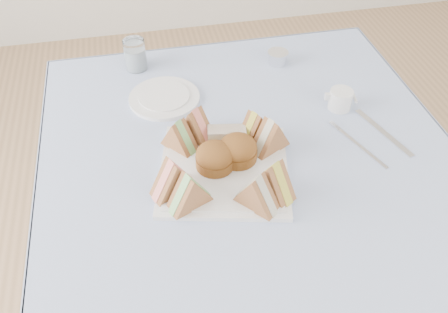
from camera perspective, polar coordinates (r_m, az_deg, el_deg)
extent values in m
plane|color=#9E7751|center=(1.77, 2.09, -17.02)|extent=(4.00, 4.00, 0.00)
cube|color=brown|center=(1.46, 2.46, -9.91)|extent=(0.90, 0.90, 0.74)
cube|color=#A7B7E0|center=(1.18, 3.00, 0.90)|extent=(1.02, 1.02, 0.01)
cube|color=silver|center=(1.11, 0.00, -1.64)|extent=(0.36, 0.36, 0.01)
cylinder|color=brown|center=(1.09, -1.11, -0.08)|extent=(0.10, 0.10, 0.06)
cylinder|color=brown|center=(1.11, 1.68, 0.84)|extent=(0.11, 0.11, 0.06)
cube|color=#C4BB86|center=(1.16, 0.34, 2.52)|extent=(0.10, 0.05, 0.04)
cylinder|color=silver|center=(1.33, -7.18, 7.00)|extent=(0.26, 0.26, 0.01)
cylinder|color=white|center=(1.46, -10.64, 11.96)|extent=(0.06, 0.06, 0.09)
cylinder|color=silver|center=(1.48, 6.46, 11.67)|extent=(0.08, 0.08, 0.04)
cube|color=silver|center=(1.28, 18.62, 2.76)|extent=(0.07, 0.20, 0.00)
cube|color=silver|center=(1.22, 16.28, 0.96)|extent=(0.07, 0.16, 0.00)
cylinder|color=silver|center=(1.32, 13.84, 6.68)|extent=(0.07, 0.07, 0.05)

